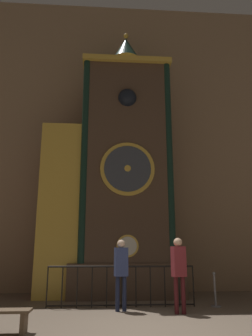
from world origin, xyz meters
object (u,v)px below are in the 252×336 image
(clock_tower, at_px, (114,175))
(stanchion_post, at_px, (215,296))
(visitor_near, at_px, (121,267))
(visitor_far, at_px, (179,267))

(clock_tower, relative_size, stanchion_post, 10.90)
(visitor_near, height_order, stanchion_post, visitor_near)
(visitor_near, bearing_deg, clock_tower, 81.05)
(visitor_near, distance_m, stanchion_post, 2.86)
(stanchion_post, bearing_deg, clock_tower, 144.20)
(clock_tower, bearing_deg, visitor_near, -87.36)
(clock_tower, bearing_deg, stanchion_post, -35.80)
(clock_tower, relative_size, visitor_near, 5.61)
(clock_tower, xyz_separation_m, visitor_far, (1.57, -3.03, -3.06))
(clock_tower, xyz_separation_m, stanchion_post, (2.81, -2.03, -3.89))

